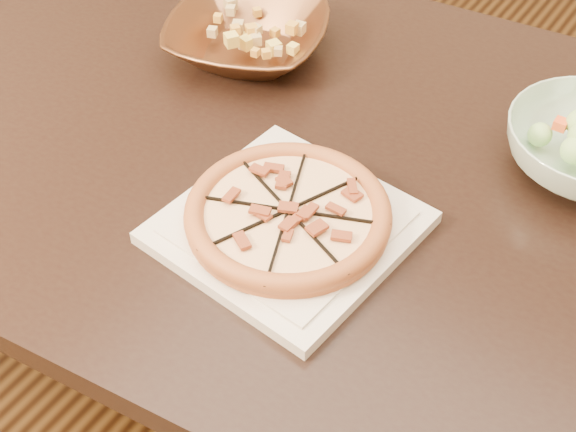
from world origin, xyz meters
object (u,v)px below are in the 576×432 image
Objects in this scene: dining_table at (296,190)px; bronze_bowl at (247,38)px; plate at (288,227)px; pizza at (288,214)px.

bronze_bowl is at bearing 142.71° from dining_table.
dining_table is 4.94× the size of plate.
bronze_bowl reaches higher than dining_table.
plate is 1.21× the size of bronze_bowl.
dining_table is 6.00× the size of bronze_bowl.
plate is (0.09, -0.16, 0.11)m from dining_table.
bronze_bowl reaches higher than pizza.
dining_table is 0.21m from plate.
bronze_bowl is at bearing 132.84° from plate.
dining_table is at bearing -37.29° from bronze_bowl.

